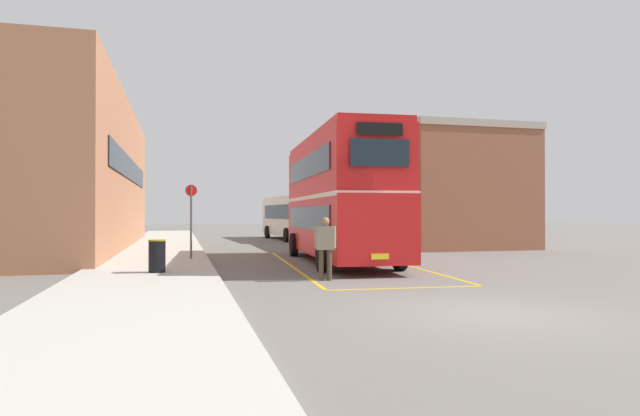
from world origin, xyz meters
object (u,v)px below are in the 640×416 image
double_decker_bus (339,196)px  litter_bin (157,256)px  pedestrian_boarding (325,244)px  bus_stop_sign (191,214)px  single_deck_bus (294,216)px

double_decker_bus → litter_bin: double_decker_bus is taller
pedestrian_boarding → bus_stop_sign: (-3.50, 6.57, 0.80)m
single_deck_bus → pedestrian_boarding: single_deck_bus is taller
double_decker_bus → single_deck_bus: bearing=83.9°
bus_stop_sign → single_deck_bus: bearing=65.5°
single_deck_bus → bus_stop_sign: (-7.30, -16.01, 0.18)m
double_decker_bus → litter_bin: size_ratio=10.97×
litter_bin → double_decker_bus: bearing=26.0°
single_deck_bus → bus_stop_sign: 17.60m
single_deck_bus → litter_bin: bearing=-112.1°
double_decker_bus → bus_stop_sign: (-5.45, 1.38, -0.69)m
single_deck_bus → litter_bin: 22.22m
double_decker_bus → litter_bin: (-6.51, -3.18, -1.89)m
litter_bin → bus_stop_sign: size_ratio=0.34×
pedestrian_boarding → litter_bin: (-4.56, 2.02, -0.41)m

